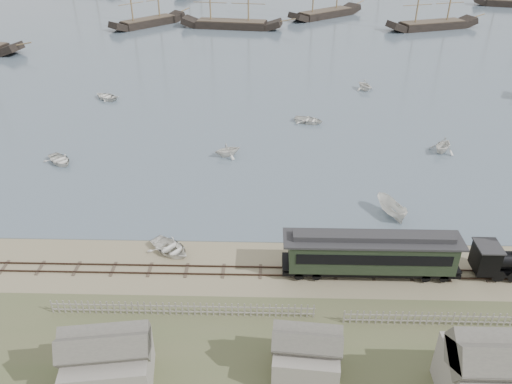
{
  "coord_description": "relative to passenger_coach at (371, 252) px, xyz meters",
  "views": [
    {
      "loc": [
        -0.55,
        -33.44,
        26.04
      ],
      "look_at": [
        -1.53,
        4.78,
        3.5
      ],
      "focal_mm": 35.0,
      "sensor_mm": 36.0,
      "label": 1
    }
  ],
  "objects": [
    {
      "name": "rowboat_1",
      "position": [
        -12.87,
        20.81,
        -1.25
      ],
      "size": [
        3.76,
        3.97,
        1.65
      ],
      "primitive_type": "imported",
      "rotation": [
        0.0,
        0.0,
        2.0
      ],
      "color": "silver",
      "rests_on": "harbor_water"
    },
    {
      "name": "picket_fence_west",
      "position": [
        -14.17,
        -5.0,
        -2.13
      ],
      "size": [
        19.0,
        0.1,
        1.2
      ],
      "primitive_type": null,
      "color": "gray",
      "rests_on": "ground"
    },
    {
      "name": "rowboat_4",
      "position": [
        12.51,
        22.6,
        -1.16
      ],
      "size": [
        4.54,
        4.46,
        1.81
      ],
      "primitive_type": "imported",
      "rotation": [
        0.0,
        0.0,
        5.62
      ],
      "color": "silver",
      "rests_on": "harbor_water"
    },
    {
      "name": "shed_left",
      "position": [
        -17.67,
        -11.0,
        -2.13
      ],
      "size": [
        5.0,
        4.0,
        4.1
      ],
      "primitive_type": null,
      "color": "gray",
      "rests_on": "ground"
    },
    {
      "name": "ground",
      "position": [
        -7.67,
        2.0,
        -2.13
      ],
      "size": [
        600.0,
        600.0,
        0.0
      ],
      "primitive_type": "plane",
      "color": "gray",
      "rests_on": "ground"
    },
    {
      "name": "beached_dinghy",
      "position": [
        -16.4,
        2.44,
        -1.71
      ],
      "size": [
        4.8,
        4.97,
        0.84
      ],
      "primitive_type": "imported",
      "rotation": [
        0.0,
        0.0,
        0.89
      ],
      "color": "silver",
      "rests_on": "ground"
    },
    {
      "name": "rowboat_0",
      "position": [
        -31.82,
        18.54,
        -1.66
      ],
      "size": [
        4.71,
        4.72,
        0.81
      ],
      "primitive_type": "imported",
      "rotation": [
        0.0,
        0.0,
        0.8
      ],
      "color": "silver",
      "rests_on": "harbor_water"
    },
    {
      "name": "shed_mid",
      "position": [
        -5.67,
        -10.0,
        -2.13
      ],
      "size": [
        4.0,
        3.5,
        3.6
      ],
      "primitive_type": null,
      "color": "gray",
      "rests_on": "ground"
    },
    {
      "name": "rowboat_6",
      "position": [
        -32.58,
        39.63,
        -1.66
      ],
      "size": [
        4.59,
        4.89,
        0.83
      ],
      "primitive_type": "imported",
      "rotation": [
        0.0,
        0.0,
        4.12
      ],
      "color": "silver",
      "rests_on": "harbor_water"
    },
    {
      "name": "rowboat_2",
      "position": [
        3.49,
        8.56,
        -1.29
      ],
      "size": [
        4.28,
        3.1,
        1.55
      ],
      "primitive_type": "imported",
      "rotation": [
        0.0,
        0.0,
        3.59
      ],
      "color": "silver",
      "rests_on": "harbor_water"
    },
    {
      "name": "rowboat_3",
      "position": [
        -2.76,
        31.12,
        -1.66
      ],
      "size": [
        4.04,
        4.66,
        0.81
      ],
      "primitive_type": "imported",
      "rotation": [
        0.0,
        0.0,
        1.19
      ],
      "color": "silver",
      "rests_on": "harbor_water"
    },
    {
      "name": "rowboat_7",
      "position": [
        6.87,
        44.68,
        -1.22
      ],
      "size": [
        4.12,
        3.92,
        1.69
      ],
      "primitive_type": "imported",
      "rotation": [
        0.0,
        0.0,
        0.47
      ],
      "color": "silver",
      "rests_on": "harbor_water"
    },
    {
      "name": "rail_track",
      "position": [
        -7.67,
        0.0,
        -2.09
      ],
      "size": [
        120.0,
        1.8,
        0.16
      ],
      "color": "#34241C",
      "rests_on": "ground"
    },
    {
      "name": "passenger_coach",
      "position": [
        0.0,
        0.0,
        0.0
      ],
      "size": [
        13.85,
        2.67,
        3.36
      ],
      "color": "black",
      "rests_on": "ground"
    },
    {
      "name": "picket_fence_east",
      "position": [
        4.83,
        -5.5,
        -2.13
      ],
      "size": [
        15.0,
        0.1,
        1.2
      ],
      "primitive_type": null,
      "color": "gray",
      "rests_on": "ground"
    }
  ]
}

